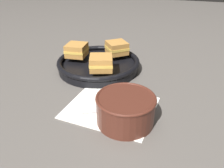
{
  "coord_description": "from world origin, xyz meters",
  "views": [
    {
      "loc": [
        0.15,
        -0.51,
        0.36
      ],
      "look_at": [
        -0.03,
        0.02,
        0.04
      ],
      "focal_mm": 35.0,
      "sensor_mm": 36.0,
      "label": 1
    }
  ],
  "objects_px": {
    "sandwich_far_left": "(77,50)",
    "sandwich_near_left": "(101,63)",
    "soup_bowl": "(126,108)",
    "spoon": "(125,109)",
    "skillet": "(99,64)",
    "sandwich_near_right": "(117,48)"
  },
  "relations": [
    {
      "from": "sandwich_near_left",
      "to": "sandwich_far_left",
      "type": "xyz_separation_m",
      "value": [
        -0.13,
        0.08,
        0.0
      ]
    },
    {
      "from": "soup_bowl",
      "to": "spoon",
      "type": "height_order",
      "value": "soup_bowl"
    },
    {
      "from": "spoon",
      "to": "sandwich_near_left",
      "type": "distance_m",
      "value": 0.2
    },
    {
      "from": "soup_bowl",
      "to": "sandwich_near_right",
      "type": "xyz_separation_m",
      "value": [
        -0.13,
        0.34,
        0.02
      ]
    },
    {
      "from": "sandwich_near_left",
      "to": "sandwich_far_left",
      "type": "height_order",
      "value": "same"
    },
    {
      "from": "soup_bowl",
      "to": "sandwich_near_left",
      "type": "distance_m",
      "value": 0.23
    },
    {
      "from": "sandwich_near_right",
      "to": "sandwich_far_left",
      "type": "relative_size",
      "value": 1.27
    },
    {
      "from": "sandwich_near_right",
      "to": "sandwich_far_left",
      "type": "xyz_separation_m",
      "value": [
        -0.14,
        -0.07,
        0.0
      ]
    },
    {
      "from": "soup_bowl",
      "to": "sandwich_near_right",
      "type": "relative_size",
      "value": 1.41
    },
    {
      "from": "sandwich_far_left",
      "to": "sandwich_near_left",
      "type": "bearing_deg",
      "value": -32.09
    },
    {
      "from": "soup_bowl",
      "to": "sandwich_far_left",
      "type": "bearing_deg",
      "value": 134.92
    },
    {
      "from": "skillet",
      "to": "spoon",
      "type": "bearing_deg",
      "value": -53.5
    },
    {
      "from": "sandwich_far_left",
      "to": "skillet",
      "type": "bearing_deg",
      "value": -2.09
    },
    {
      "from": "skillet",
      "to": "sandwich_near_left",
      "type": "bearing_deg",
      "value": -62.09
    },
    {
      "from": "soup_bowl",
      "to": "skillet",
      "type": "height_order",
      "value": "soup_bowl"
    },
    {
      "from": "soup_bowl",
      "to": "spoon",
      "type": "bearing_deg",
      "value": 105.95
    },
    {
      "from": "soup_bowl",
      "to": "sandwich_far_left",
      "type": "xyz_separation_m",
      "value": [
        -0.27,
        0.27,
        0.02
      ]
    },
    {
      "from": "skillet",
      "to": "sandwich_near_left",
      "type": "relative_size",
      "value": 3.17
    },
    {
      "from": "skillet",
      "to": "soup_bowl",
      "type": "bearing_deg",
      "value": -56.02
    },
    {
      "from": "spoon",
      "to": "sandwich_far_left",
      "type": "bearing_deg",
      "value": 114.53
    },
    {
      "from": "spoon",
      "to": "sandwich_near_right",
      "type": "bearing_deg",
      "value": 88.12
    },
    {
      "from": "spoon",
      "to": "sandwich_far_left",
      "type": "xyz_separation_m",
      "value": [
        -0.26,
        0.23,
        0.06
      ]
    }
  ]
}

